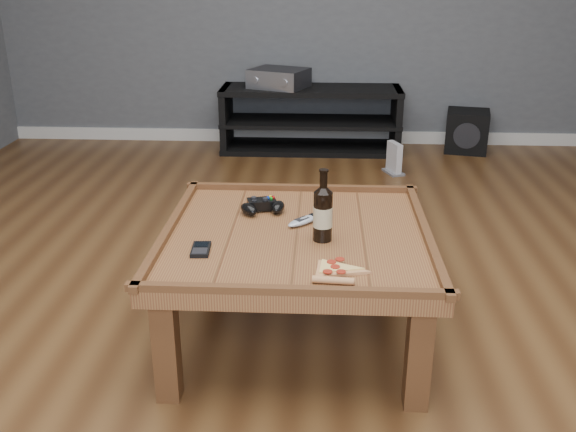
{
  "coord_description": "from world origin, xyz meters",
  "views": [
    {
      "loc": [
        0.09,
        -2.23,
        1.4
      ],
      "look_at": [
        -0.03,
        -0.01,
        0.52
      ],
      "focal_mm": 40.0,
      "sensor_mm": 36.0,
      "label": 1
    }
  ],
  "objects_px": {
    "coffee_table": "(297,247)",
    "game_controller": "(263,206)",
    "av_receiver": "(279,78)",
    "beer_bottle": "(323,212)",
    "pizza_slice": "(335,271)",
    "smartphone": "(201,249)",
    "subwoofer": "(467,131)",
    "media_console": "(311,120)",
    "game_console": "(394,159)",
    "remote_control": "(304,220)"
  },
  "relations": [
    {
      "from": "smartphone",
      "to": "remote_control",
      "type": "height_order",
      "value": "remote_control"
    },
    {
      "from": "subwoofer",
      "to": "beer_bottle",
      "type": "bearing_deg",
      "value": -99.87
    },
    {
      "from": "game_controller",
      "to": "av_receiver",
      "type": "relative_size",
      "value": 0.39
    },
    {
      "from": "media_console",
      "to": "game_controller",
      "type": "xyz_separation_m",
      "value": [
        -0.15,
        -2.54,
        0.23
      ]
    },
    {
      "from": "coffee_table",
      "to": "smartphone",
      "type": "relative_size",
      "value": 8.49
    },
    {
      "from": "coffee_table",
      "to": "subwoofer",
      "type": "distance_m",
      "value": 3.07
    },
    {
      "from": "game_controller",
      "to": "av_receiver",
      "type": "xyz_separation_m",
      "value": [
        -0.1,
        2.54,
        0.09
      ]
    },
    {
      "from": "coffee_table",
      "to": "game_controller",
      "type": "distance_m",
      "value": 0.27
    },
    {
      "from": "beer_bottle",
      "to": "pizza_slice",
      "type": "relative_size",
      "value": 1.08
    },
    {
      "from": "beer_bottle",
      "to": "subwoofer",
      "type": "distance_m",
      "value": 3.11
    },
    {
      "from": "smartphone",
      "to": "beer_bottle",
      "type": "bearing_deg",
      "value": 12.43
    },
    {
      "from": "pizza_slice",
      "to": "remote_control",
      "type": "distance_m",
      "value": 0.44
    },
    {
      "from": "smartphone",
      "to": "av_receiver",
      "type": "distance_m",
      "value": 2.94
    },
    {
      "from": "av_receiver",
      "to": "remote_control",
      "type": "bearing_deg",
      "value": -61.63
    },
    {
      "from": "beer_bottle",
      "to": "remote_control",
      "type": "xyz_separation_m",
      "value": [
        -0.07,
        0.16,
        -0.1
      ]
    },
    {
      "from": "media_console",
      "to": "coffee_table",
      "type": "bearing_deg",
      "value": -90.0
    },
    {
      "from": "smartphone",
      "to": "remote_control",
      "type": "distance_m",
      "value": 0.46
    },
    {
      "from": "beer_bottle",
      "to": "av_receiver",
      "type": "distance_m",
      "value": 2.83
    },
    {
      "from": "beer_bottle",
      "to": "coffee_table",
      "type": "bearing_deg",
      "value": 146.75
    },
    {
      "from": "game_controller",
      "to": "av_receiver",
      "type": "height_order",
      "value": "av_receiver"
    },
    {
      "from": "smartphone",
      "to": "game_console",
      "type": "height_order",
      "value": "smartphone"
    },
    {
      "from": "coffee_table",
      "to": "av_receiver",
      "type": "relative_size",
      "value": 2.04
    },
    {
      "from": "coffee_table",
      "to": "game_controller",
      "type": "bearing_deg",
      "value": 125.67
    },
    {
      "from": "subwoofer",
      "to": "coffee_table",
      "type": "bearing_deg",
      "value": -102.0
    },
    {
      "from": "pizza_slice",
      "to": "av_receiver",
      "type": "relative_size",
      "value": 0.5
    },
    {
      "from": "coffee_table",
      "to": "av_receiver",
      "type": "bearing_deg",
      "value": 95.21
    },
    {
      "from": "beer_bottle",
      "to": "pizza_slice",
      "type": "xyz_separation_m",
      "value": [
        0.04,
        -0.27,
        -0.1
      ]
    },
    {
      "from": "remote_control",
      "to": "game_console",
      "type": "bearing_deg",
      "value": 117.35
    },
    {
      "from": "beer_bottle",
      "to": "remote_control",
      "type": "distance_m",
      "value": 0.2
    },
    {
      "from": "av_receiver",
      "to": "subwoofer",
      "type": "distance_m",
      "value": 1.54
    },
    {
      "from": "game_controller",
      "to": "game_console",
      "type": "relative_size",
      "value": 0.88
    },
    {
      "from": "coffee_table",
      "to": "pizza_slice",
      "type": "relative_size",
      "value": 4.1
    },
    {
      "from": "media_console",
      "to": "smartphone",
      "type": "bearing_deg",
      "value": -96.46
    },
    {
      "from": "game_console",
      "to": "beer_bottle",
      "type": "bearing_deg",
      "value": -123.96
    },
    {
      "from": "pizza_slice",
      "to": "subwoofer",
      "type": "xyz_separation_m",
      "value": [
        1.1,
        3.13,
        -0.3
      ]
    },
    {
      "from": "pizza_slice",
      "to": "remote_control",
      "type": "bearing_deg",
      "value": 109.59
    },
    {
      "from": "beer_bottle",
      "to": "game_console",
      "type": "height_order",
      "value": "beer_bottle"
    },
    {
      "from": "game_controller",
      "to": "game_console",
      "type": "distance_m",
      "value": 2.14
    },
    {
      "from": "smartphone",
      "to": "remote_control",
      "type": "relative_size",
      "value": 0.75
    },
    {
      "from": "media_console",
      "to": "beer_bottle",
      "type": "xyz_separation_m",
      "value": [
        0.1,
        -2.81,
        0.31
      ]
    },
    {
      "from": "media_console",
      "to": "av_receiver",
      "type": "distance_m",
      "value": 0.41
    },
    {
      "from": "beer_bottle",
      "to": "game_console",
      "type": "xyz_separation_m",
      "value": [
        0.51,
        2.24,
        -0.46
      ]
    },
    {
      "from": "coffee_table",
      "to": "media_console",
      "type": "relative_size",
      "value": 0.74
    },
    {
      "from": "av_receiver",
      "to": "pizza_slice",
      "type": "bearing_deg",
      "value": -60.38
    },
    {
      "from": "game_controller",
      "to": "game_console",
      "type": "bearing_deg",
      "value": 54.54
    },
    {
      "from": "coffee_table",
      "to": "game_controller",
      "type": "xyz_separation_m",
      "value": [
        -0.15,
        0.21,
        0.08
      ]
    },
    {
      "from": "game_controller",
      "to": "pizza_slice",
      "type": "relative_size",
      "value": 0.79
    },
    {
      "from": "pizza_slice",
      "to": "subwoofer",
      "type": "bearing_deg",
      "value": 75.55
    },
    {
      "from": "game_console",
      "to": "coffee_table",
      "type": "bearing_deg",
      "value": -126.72
    },
    {
      "from": "remote_control",
      "to": "pizza_slice",
      "type": "bearing_deg",
      "value": -32.34
    }
  ]
}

